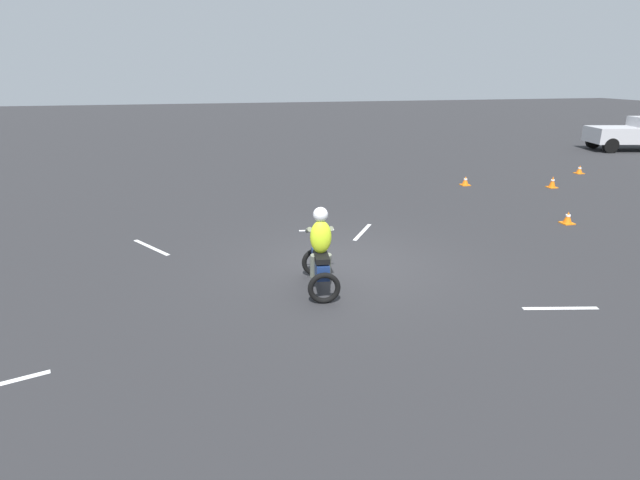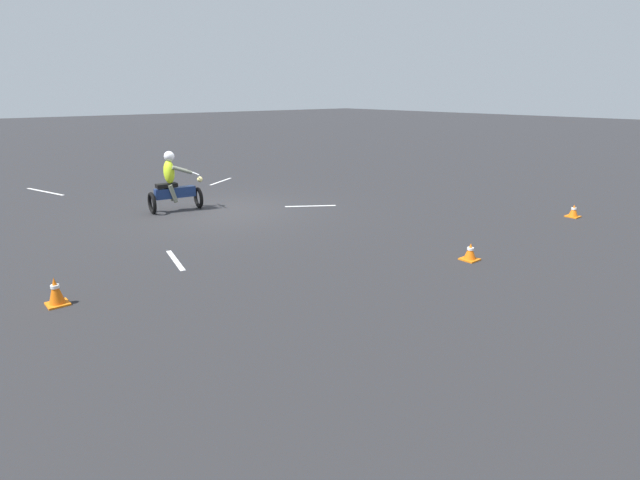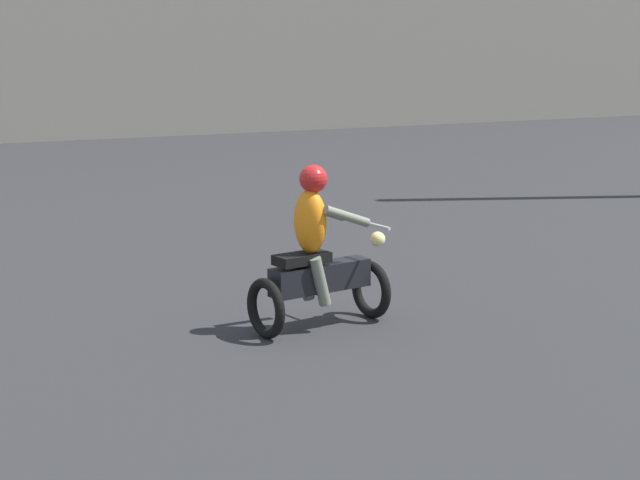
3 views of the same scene
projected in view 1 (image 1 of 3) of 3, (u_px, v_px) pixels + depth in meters
ground_plane at (348, 266)px, 10.85m from camera, size 120.00×120.00×0.00m
motorcycle_rider_foreground at (320, 254)px, 9.45m from camera, size 1.54×0.80×1.66m
pickup_truck at (633, 133)px, 26.38m from camera, size 2.80×4.46×1.73m
traffic_cone_near_left at (568, 218)px, 13.81m from camera, size 0.32×0.32×0.34m
traffic_cone_near_right at (465, 181)px, 18.47m from camera, size 0.32×0.32×0.33m
traffic_cone_mid_left at (579, 170)px, 20.60m from camera, size 0.32×0.32×0.33m
traffic_cone_far_center at (552, 182)px, 18.09m from camera, size 0.32×0.32×0.41m
lane_stripe_n at (560, 308)px, 8.90m from camera, size 0.39×1.34×0.01m
lane_stripe_nw at (362, 232)px, 13.13m from camera, size 1.29×0.90×0.01m
lane_stripe_sw at (151, 247)px, 11.98m from camera, size 1.37×0.94×0.01m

